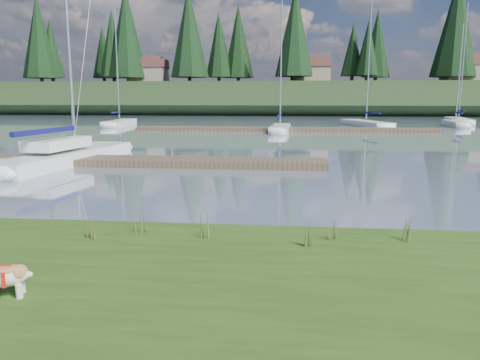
# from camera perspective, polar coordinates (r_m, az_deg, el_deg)

# --- Properties ---
(ground) EXTENTS (200.00, 200.00, 0.00)m
(ground) POSITION_cam_1_polar(r_m,az_deg,el_deg) (41.08, 2.66, 6.00)
(ground) COLOR gray
(ground) RESTS_ON ground
(bank) EXTENTS (60.00, 9.00, 0.35)m
(bank) POSITION_cam_1_polar(r_m,az_deg,el_deg) (6.14, -18.43, -17.77)
(bank) COLOR #2B4915
(bank) RESTS_ON ground
(ridge) EXTENTS (200.00, 20.00, 5.00)m
(ridge) POSITION_cam_1_polar(r_m,az_deg,el_deg) (83.94, 4.41, 9.83)
(ridge) COLOR #1E3118
(ridge) RESTS_ON ground
(bulldog) EXTENTS (0.84, 0.53, 0.49)m
(bulldog) POSITION_cam_1_polar(r_m,az_deg,el_deg) (7.08, -27.04, -10.28)
(bulldog) COLOR silver
(bulldog) RESTS_ON bank
(sailboat_main) EXTENTS (3.24, 10.27, 14.39)m
(sailboat_main) POSITION_cam_1_polar(r_m,az_deg,el_deg) (23.12, -19.52, 3.21)
(sailboat_main) COLOR white
(sailboat_main) RESTS_ON ground
(dock_near) EXTENTS (16.00, 2.00, 0.30)m
(dock_near) POSITION_cam_1_polar(r_m,az_deg,el_deg) (21.09, -11.68, 2.22)
(dock_near) COLOR #4C3D2C
(dock_near) RESTS_ON ground
(dock_far) EXTENTS (26.00, 2.20, 0.30)m
(dock_far) POSITION_cam_1_polar(r_m,az_deg,el_deg) (41.01, 5.47, 6.17)
(dock_far) COLOR #4C3D2C
(dock_far) RESTS_ON ground
(sailboat_bg_0) EXTENTS (2.07, 8.25, 11.82)m
(sailboat_bg_0) POSITION_cam_1_polar(r_m,az_deg,el_deg) (50.53, -14.22, 6.85)
(sailboat_bg_0) COLOR white
(sailboat_bg_0) RESTS_ON ground
(sailboat_bg_2) EXTENTS (1.76, 7.22, 10.85)m
(sailboat_bg_2) POSITION_cam_1_polar(r_m,az_deg,el_deg) (40.57, 4.97, 6.39)
(sailboat_bg_2) COLOR white
(sailboat_bg_2) RESTS_ON ground
(sailboat_bg_3) EXTENTS (4.50, 9.60, 13.74)m
(sailboat_bg_3) POSITION_cam_1_polar(r_m,az_deg,el_deg) (49.17, 14.69, 6.75)
(sailboat_bg_3) COLOR white
(sailboat_bg_3) RESTS_ON ground
(sailboat_bg_4) EXTENTS (1.81, 6.75, 9.99)m
(sailboat_bg_4) POSITION_cam_1_polar(r_m,az_deg,el_deg) (52.02, 24.63, 6.34)
(sailboat_bg_4) COLOR white
(sailboat_bg_4) RESTS_ON ground
(sailboat_bg_5) EXTENTS (3.16, 9.34, 12.97)m
(sailboat_bg_5) POSITION_cam_1_polar(r_m,az_deg,el_deg) (58.72, 24.95, 6.64)
(sailboat_bg_5) COLOR white
(sailboat_bg_5) RESTS_ON ground
(weed_0) EXTENTS (0.17, 0.14, 0.62)m
(weed_0) POSITION_cam_1_polar(r_m,az_deg,el_deg) (9.39, -12.06, -4.78)
(weed_0) COLOR #475B23
(weed_0) RESTS_ON bank
(weed_1) EXTENTS (0.17, 0.14, 0.57)m
(weed_1) POSITION_cam_1_polar(r_m,az_deg,el_deg) (8.90, -4.48, -5.56)
(weed_1) COLOR #475B23
(weed_1) RESTS_ON bank
(weed_2) EXTENTS (0.17, 0.14, 0.56)m
(weed_2) POSITION_cam_1_polar(r_m,az_deg,el_deg) (8.90, 11.26, -5.75)
(weed_2) COLOR #475B23
(weed_2) RESTS_ON bank
(weed_3) EXTENTS (0.17, 0.14, 0.50)m
(weed_3) POSITION_cam_1_polar(r_m,az_deg,el_deg) (9.31, -17.70, -5.48)
(weed_3) COLOR #475B23
(weed_3) RESTS_ON bank
(weed_4) EXTENTS (0.17, 0.14, 0.52)m
(weed_4) POSITION_cam_1_polar(r_m,az_deg,el_deg) (8.53, 8.46, -6.49)
(weed_4) COLOR #475B23
(weed_4) RESTS_ON bank
(weed_5) EXTENTS (0.17, 0.14, 0.61)m
(weed_5) POSITION_cam_1_polar(r_m,az_deg,el_deg) (9.21, 19.83, -5.48)
(weed_5) COLOR #475B23
(weed_5) RESTS_ON bank
(mud_lip) EXTENTS (60.00, 0.50, 0.14)m
(mud_lip) POSITION_cam_1_polar(r_m,az_deg,el_deg) (10.04, -8.02, -6.87)
(mud_lip) COLOR #33281C
(mud_lip) RESTS_ON ground
(conifer_1) EXTENTS (4.40, 4.40, 11.30)m
(conifer_1) POSITION_cam_1_polar(r_m,az_deg,el_deg) (92.59, -22.04, 14.61)
(conifer_1) COLOR #382619
(conifer_1) RESTS_ON ridge
(conifer_2) EXTENTS (6.60, 6.60, 16.05)m
(conifer_2) POSITION_cam_1_polar(r_m,az_deg,el_deg) (84.18, -13.67, 17.12)
(conifer_2) COLOR #382619
(conifer_2) RESTS_ON ridge
(conifer_3) EXTENTS (4.84, 4.84, 12.25)m
(conifer_3) POSITION_cam_1_polar(r_m,az_deg,el_deg) (84.28, -2.61, 16.14)
(conifer_3) COLOR #382619
(conifer_3) RESTS_ON ridge
(conifer_4) EXTENTS (6.16, 6.16, 15.10)m
(conifer_4) POSITION_cam_1_polar(r_m,az_deg,el_deg) (77.57, 6.70, 17.61)
(conifer_4) COLOR #382619
(conifer_4) RESTS_ON ridge
(conifer_5) EXTENTS (3.96, 3.96, 10.35)m
(conifer_5) POSITION_cam_1_polar(r_m,az_deg,el_deg) (82.26, 15.33, 15.31)
(conifer_5) COLOR #382619
(conifer_5) RESTS_ON ridge
(conifer_6) EXTENTS (7.04, 7.04, 17.00)m
(conifer_6) POSITION_cam_1_polar(r_m,az_deg,el_deg) (83.69, 24.88, 16.84)
(conifer_6) COLOR #382619
(conifer_6) RESTS_ON ridge
(house_0) EXTENTS (6.30, 5.30, 4.65)m
(house_0) POSITION_cam_1_polar(r_m,az_deg,el_deg) (84.61, -11.07, 12.94)
(house_0) COLOR gray
(house_0) RESTS_ON ridge
(house_1) EXTENTS (6.30, 5.30, 4.65)m
(house_1) POSITION_cam_1_polar(r_m,az_deg,el_deg) (82.10, 8.72, 13.10)
(house_1) COLOR gray
(house_1) RESTS_ON ridge
(house_2) EXTENTS (6.30, 5.30, 4.65)m
(house_2) POSITION_cam_1_polar(r_m,az_deg,el_deg) (84.66, 25.62, 12.14)
(house_2) COLOR gray
(house_2) RESTS_ON ridge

